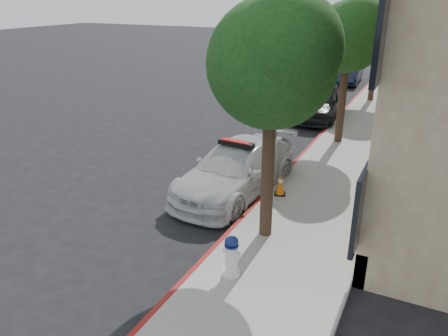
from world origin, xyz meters
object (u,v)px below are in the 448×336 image
parked_car_mid (320,102)px  fire_hydrant (231,257)px  police_car (236,169)px  traffic_cone (280,185)px  parked_car_far (349,73)px

parked_car_mid → fire_hydrant: 13.58m
police_car → traffic_cone: 1.41m
parked_car_far → fire_hydrant: 23.11m
parked_car_mid → parked_car_far: parked_car_mid is taller
police_car → traffic_cone: bearing=9.6°
parked_car_far → fire_hydrant: (2.16, -23.00, -0.06)m
parked_car_far → parked_car_mid: bearing=-91.1°
parked_car_mid → traffic_cone: bearing=-85.0°
parked_car_mid → parked_car_far: 9.54m
parked_car_far → traffic_cone: bearing=-88.7°
fire_hydrant → parked_car_mid: bearing=102.3°
parked_car_far → traffic_cone: 18.90m
traffic_cone → parked_car_mid: bearing=97.8°
parked_car_mid → traffic_cone: 9.38m
traffic_cone → fire_hydrant: bearing=-84.5°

